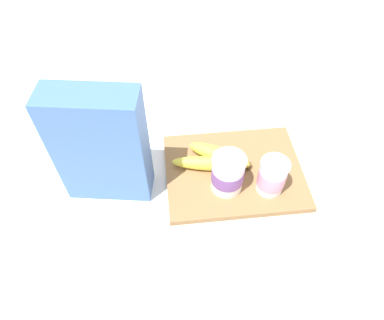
% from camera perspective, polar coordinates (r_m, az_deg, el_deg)
% --- Properties ---
extents(ground_plane, '(2.40, 2.40, 0.00)m').
position_cam_1_polar(ground_plane, '(0.86, 6.77, -2.23)').
color(ground_plane, white).
extents(cutting_board, '(0.33, 0.25, 0.02)m').
position_cam_1_polar(cutting_board, '(0.86, 6.82, -1.90)').
color(cutting_board, olive).
rests_on(cutting_board, ground_plane).
extents(cereal_box, '(0.20, 0.10, 0.28)m').
position_cam_1_polar(cereal_box, '(0.75, -14.60, 2.02)').
color(cereal_box, '#4770B7').
rests_on(cereal_box, ground_plane).
extents(yogurt_cup_front, '(0.06, 0.06, 0.09)m').
position_cam_1_polar(yogurt_cup_front, '(0.80, 12.93, -2.63)').
color(yogurt_cup_front, white).
rests_on(yogurt_cup_front, cutting_board).
extents(yogurt_cup_back, '(0.08, 0.08, 0.10)m').
position_cam_1_polar(yogurt_cup_back, '(0.78, 5.85, -2.22)').
color(yogurt_cup_back, white).
rests_on(yogurt_cup_back, cutting_board).
extents(banana_bunch, '(0.20, 0.11, 0.04)m').
position_cam_1_polar(banana_bunch, '(0.84, 3.78, 0.15)').
color(banana_bunch, yellow).
rests_on(banana_bunch, cutting_board).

